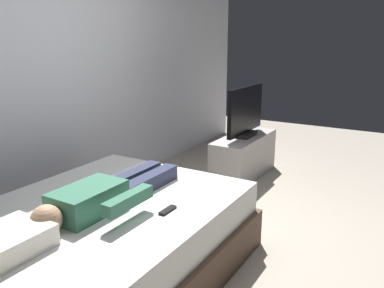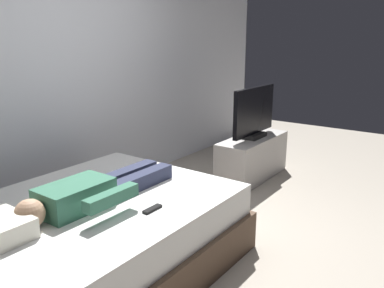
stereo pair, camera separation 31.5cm
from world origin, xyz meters
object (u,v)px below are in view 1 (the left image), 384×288
at_px(bed, 100,244).
at_px(tv, 245,113).
at_px(pillow, 0,245).
at_px(remote, 168,210).
at_px(tv_stand, 244,156).
at_px(person, 104,195).

distance_m(bed, tv, 2.51).
xyz_separation_m(pillow, remote, (0.88, -0.44, -0.05)).
bearing_deg(pillow, tv, 0.07).
distance_m(tv_stand, tv, 0.53).
bearing_deg(person, pillow, 177.14).
height_order(remote, tv, tv).
relative_size(person, tv, 1.43).
bearing_deg(tv, person, -179.04).
bearing_deg(pillow, bed, 0.00).
height_order(bed, pillow, pillow).
height_order(person, tv_stand, person).
bearing_deg(bed, tv_stand, 0.09).
height_order(bed, tv, tv).
height_order(pillow, person, person).
height_order(remote, tv_stand, remote).
distance_m(person, tv_stand, 2.46).
height_order(person, remote, person).
distance_m(remote, tv, 2.33).
relative_size(pillow, tv_stand, 0.44).
xyz_separation_m(person, tv, (2.43, 0.04, 0.16)).
distance_m(pillow, tv_stand, 3.18).
xyz_separation_m(bed, pillow, (-0.70, 0.00, 0.34)).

